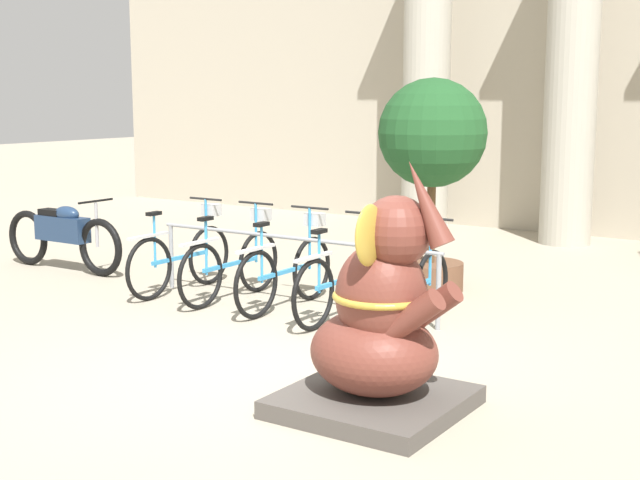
{
  "coord_description": "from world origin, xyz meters",
  "views": [
    {
      "loc": [
        4.28,
        -5.68,
        2.27
      ],
      "look_at": [
        0.05,
        0.73,
        1.0
      ],
      "focal_mm": 50.0,
      "sensor_mm": 36.0,
      "label": 1
    }
  ],
  "objects_px": {
    "bicycle_2": "(287,270)",
    "motorcycle": "(63,234)",
    "bicycle_3": "(343,279)",
    "bicycle_1": "(232,262)",
    "bicycle_4": "(410,287)",
    "bicycle_0": "(182,256)",
    "potted_tree": "(432,147)",
    "elephant_statue": "(380,327)"
  },
  "relations": [
    {
      "from": "bicycle_0",
      "to": "bicycle_1",
      "type": "distance_m",
      "value": 0.74
    },
    {
      "from": "bicycle_2",
      "to": "bicycle_4",
      "type": "height_order",
      "value": "same"
    },
    {
      "from": "bicycle_2",
      "to": "bicycle_3",
      "type": "height_order",
      "value": "same"
    },
    {
      "from": "bicycle_2",
      "to": "bicycle_3",
      "type": "distance_m",
      "value": 0.74
    },
    {
      "from": "bicycle_3",
      "to": "bicycle_4",
      "type": "relative_size",
      "value": 1.0
    },
    {
      "from": "bicycle_3",
      "to": "elephant_statue",
      "type": "height_order",
      "value": "elephant_statue"
    },
    {
      "from": "bicycle_0",
      "to": "bicycle_3",
      "type": "bearing_deg",
      "value": -1.54
    },
    {
      "from": "bicycle_0",
      "to": "potted_tree",
      "type": "distance_m",
      "value": 3.13
    },
    {
      "from": "bicycle_0",
      "to": "bicycle_4",
      "type": "bearing_deg",
      "value": -0.55
    },
    {
      "from": "motorcycle",
      "to": "bicycle_3",
      "type": "bearing_deg",
      "value": -1.95
    },
    {
      "from": "bicycle_0",
      "to": "bicycle_4",
      "type": "xyz_separation_m",
      "value": [
        2.97,
        -0.03,
        0.0
      ]
    },
    {
      "from": "elephant_statue",
      "to": "bicycle_0",
      "type": "bearing_deg",
      "value": 150.46
    },
    {
      "from": "elephant_statue",
      "to": "bicycle_2",
      "type": "bearing_deg",
      "value": 137.36
    },
    {
      "from": "bicycle_3",
      "to": "bicycle_0",
      "type": "bearing_deg",
      "value": 178.46
    },
    {
      "from": "elephant_statue",
      "to": "motorcycle",
      "type": "bearing_deg",
      "value": 159.17
    },
    {
      "from": "bicycle_1",
      "to": "bicycle_2",
      "type": "bearing_deg",
      "value": -0.07
    },
    {
      "from": "bicycle_1",
      "to": "bicycle_3",
      "type": "distance_m",
      "value": 1.49
    },
    {
      "from": "bicycle_2",
      "to": "elephant_statue",
      "type": "relative_size",
      "value": 0.93
    },
    {
      "from": "bicycle_0",
      "to": "bicycle_2",
      "type": "height_order",
      "value": "same"
    },
    {
      "from": "bicycle_2",
      "to": "motorcycle",
      "type": "xyz_separation_m",
      "value": [
        -3.61,
        0.09,
        0.06
      ]
    },
    {
      "from": "bicycle_1",
      "to": "bicycle_2",
      "type": "height_order",
      "value": "same"
    },
    {
      "from": "bicycle_2",
      "to": "motorcycle",
      "type": "distance_m",
      "value": 3.61
    },
    {
      "from": "bicycle_2",
      "to": "bicycle_4",
      "type": "bearing_deg",
      "value": -1.18
    },
    {
      "from": "motorcycle",
      "to": "elephant_statue",
      "type": "bearing_deg",
      "value": -20.83
    },
    {
      "from": "elephant_statue",
      "to": "potted_tree",
      "type": "distance_m",
      "value": 4.25
    },
    {
      "from": "bicycle_3",
      "to": "potted_tree",
      "type": "distance_m",
      "value": 2.12
    },
    {
      "from": "bicycle_2",
      "to": "elephant_statue",
      "type": "distance_m",
      "value": 3.24
    },
    {
      "from": "potted_tree",
      "to": "bicycle_0",
      "type": "bearing_deg",
      "value": -145.0
    },
    {
      "from": "bicycle_0",
      "to": "potted_tree",
      "type": "bearing_deg",
      "value": 35.0
    },
    {
      "from": "bicycle_3",
      "to": "motorcycle",
      "type": "bearing_deg",
      "value": 178.05
    },
    {
      "from": "motorcycle",
      "to": "bicycle_2",
      "type": "bearing_deg",
      "value": -1.37
    },
    {
      "from": "bicycle_2",
      "to": "bicycle_3",
      "type": "bearing_deg",
      "value": -4.77
    },
    {
      "from": "bicycle_0",
      "to": "bicycle_2",
      "type": "bearing_deg",
      "value": 0.08
    },
    {
      "from": "bicycle_1",
      "to": "motorcycle",
      "type": "xyz_separation_m",
      "value": [
        -2.87,
        0.09,
        0.06
      ]
    },
    {
      "from": "bicycle_0",
      "to": "motorcycle",
      "type": "distance_m",
      "value": 2.13
    },
    {
      "from": "elephant_statue",
      "to": "potted_tree",
      "type": "bearing_deg",
      "value": 111.49
    },
    {
      "from": "bicycle_2",
      "to": "potted_tree",
      "type": "height_order",
      "value": "potted_tree"
    },
    {
      "from": "bicycle_3",
      "to": "elephant_statue",
      "type": "distance_m",
      "value": 2.7
    },
    {
      "from": "bicycle_4",
      "to": "bicycle_2",
      "type": "bearing_deg",
      "value": 178.82
    },
    {
      "from": "bicycle_1",
      "to": "bicycle_4",
      "type": "distance_m",
      "value": 2.23
    },
    {
      "from": "bicycle_0",
      "to": "bicycle_3",
      "type": "distance_m",
      "value": 2.23
    },
    {
      "from": "bicycle_0",
      "to": "bicycle_1",
      "type": "xyz_separation_m",
      "value": [
        0.74,
        0.0,
        0.0
      ]
    }
  ]
}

